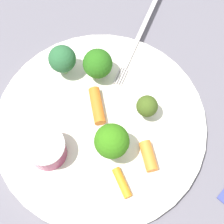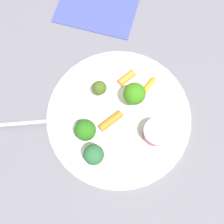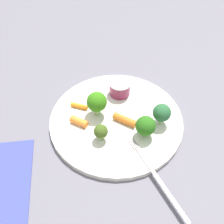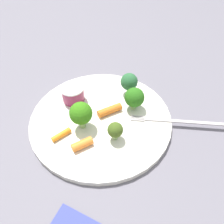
# 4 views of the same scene
# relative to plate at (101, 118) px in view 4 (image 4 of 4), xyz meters

# --- Properties ---
(ground_plane) EXTENTS (2.40, 2.40, 0.00)m
(ground_plane) POSITION_rel_plate_xyz_m (0.00, 0.00, -0.01)
(ground_plane) COLOR slate
(plate) EXTENTS (0.28, 0.28, 0.01)m
(plate) POSITION_rel_plate_xyz_m (0.00, 0.00, 0.00)
(plate) COLOR silver
(plate) RESTS_ON ground_plane
(sauce_cup) EXTENTS (0.05, 0.05, 0.03)m
(sauce_cup) POSITION_rel_plate_xyz_m (0.07, -0.02, 0.02)
(sauce_cup) COLOR #802448
(sauce_cup) RESTS_ON plate
(broccoli_floret_0) EXTENTS (0.04, 0.04, 0.06)m
(broccoli_floret_0) POSITION_rel_plate_xyz_m (0.02, 0.04, 0.04)
(broccoli_floret_0) COLOR #7FAE65
(broccoli_floret_0) RESTS_ON plate
(broccoli_floret_1) EXTENTS (0.03, 0.03, 0.04)m
(broccoli_floret_1) POSITION_rel_plate_xyz_m (-0.05, 0.04, 0.03)
(broccoli_floret_1) COLOR #8DAE62
(broccoli_floret_1) RESTS_ON plate
(broccoli_floret_2) EXTENTS (0.04, 0.04, 0.05)m
(broccoli_floret_2) POSITION_rel_plate_xyz_m (-0.05, -0.05, 0.04)
(broccoli_floret_2) COLOR #8CB666
(broccoli_floret_2) RESTS_ON plate
(broccoli_floret_3) EXTENTS (0.04, 0.04, 0.05)m
(broccoli_floret_3) POSITION_rel_plate_xyz_m (-0.03, -0.09, 0.04)
(broccoli_floret_3) COLOR #89B26D
(broccoli_floret_3) RESTS_ON plate
(carrot_stick_0) EXTENTS (0.04, 0.04, 0.02)m
(carrot_stick_0) POSITION_rel_plate_xyz_m (-0.00, 0.08, 0.01)
(carrot_stick_0) COLOR orange
(carrot_stick_0) RESTS_ON plate
(carrot_stick_1) EXTENTS (0.03, 0.04, 0.01)m
(carrot_stick_1) POSITION_rel_plate_xyz_m (0.05, 0.07, 0.01)
(carrot_stick_1) COLOR orange
(carrot_stick_1) RESTS_ON plate
(carrot_stick_2) EXTENTS (0.04, 0.05, 0.02)m
(carrot_stick_2) POSITION_rel_plate_xyz_m (-0.01, -0.02, 0.01)
(carrot_stick_2) COLOR orange
(carrot_stick_2) RESTS_ON plate
(fork) EXTENTS (0.19, 0.06, 0.00)m
(fork) POSITION_rel_plate_xyz_m (-0.15, -0.04, 0.01)
(fork) COLOR #BAB1B2
(fork) RESTS_ON plate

